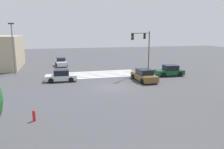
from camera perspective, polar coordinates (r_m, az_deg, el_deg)
The scene contains 9 objects.
ground_plane at distance 26.16m, azimuth 0.00°, elevation -3.31°, with size 126.68×126.68×0.00m, color #47474C.
crosswalk_markings at distance 34.03m, azimuth -3.58°, elevation 0.08°, with size 12.39×5.35×0.01m.
traffic_signal_mast at distance 34.35m, azimuth 8.45°, elevation 8.04°, with size 4.92×4.92×6.55m.
car_0 at distance 33.86m, azimuth 14.81°, elevation 0.93°, with size 4.29×2.37×1.61m.
car_1 at distance 29.53m, azimuth 8.40°, elevation -0.28°, with size 2.35×4.84×1.62m.
car_2 at distance 43.02m, azimuth -13.16°, elevation 3.12°, with size 2.17×4.36×1.59m.
car_3 at distance 29.92m, azimuth -13.11°, elevation -0.38°, with size 4.23×2.34×1.54m.
street_light_pole_a at distance 36.47m, azimuth -24.49°, elevation 7.27°, with size 0.80×0.36×7.79m.
fire_hydrant at distance 17.45m, azimuth -19.71°, elevation -10.07°, with size 0.22×0.22×0.86m.
Camera 1 is at (6.50, 24.48, 6.57)m, focal length 35.00 mm.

